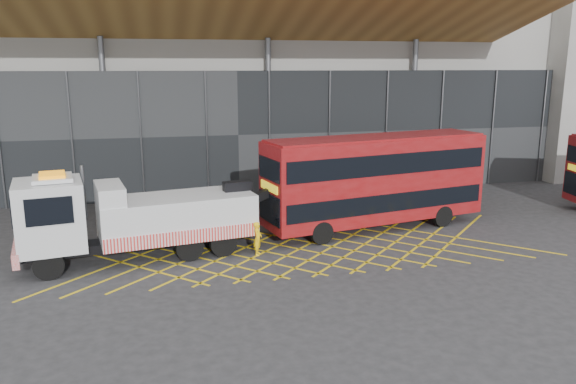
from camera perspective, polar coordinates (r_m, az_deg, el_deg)
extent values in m
plane|color=#29292B|center=(25.64, -5.83, -6.30)|extent=(120.00, 120.00, 0.00)
cube|color=yellow|center=(25.56, -16.65, -6.84)|extent=(7.16, 7.16, 0.01)
cube|color=yellow|center=(25.56, -16.65, -6.84)|extent=(7.16, 7.16, 0.01)
cube|color=yellow|center=(25.49, -13.04, -6.68)|extent=(7.16, 7.16, 0.01)
cube|color=yellow|center=(25.49, -13.04, -6.68)|extent=(7.16, 7.16, 0.01)
cube|color=yellow|center=(25.51, -9.42, -6.49)|extent=(7.16, 7.16, 0.01)
cube|color=yellow|center=(25.51, -9.42, -6.49)|extent=(7.16, 7.16, 0.01)
cube|color=yellow|center=(25.64, -5.83, -6.28)|extent=(7.16, 7.16, 0.01)
cube|color=yellow|center=(25.64, -5.83, -6.28)|extent=(7.16, 7.16, 0.01)
cube|color=yellow|center=(25.87, -2.30, -6.05)|extent=(7.16, 7.16, 0.01)
cube|color=yellow|center=(25.87, -2.30, -6.05)|extent=(7.16, 7.16, 0.01)
cube|color=yellow|center=(26.19, 1.16, -5.80)|extent=(7.16, 7.16, 0.01)
cube|color=yellow|center=(26.19, 1.16, -5.80)|extent=(7.16, 7.16, 0.01)
cube|color=yellow|center=(26.61, 4.52, -5.54)|extent=(7.16, 7.16, 0.01)
cube|color=yellow|center=(26.61, 4.52, -5.54)|extent=(7.16, 7.16, 0.01)
cube|color=yellow|center=(27.11, 7.77, -5.27)|extent=(7.16, 7.16, 0.01)
cube|color=yellow|center=(27.11, 7.77, -5.27)|extent=(7.16, 7.16, 0.01)
cube|color=yellow|center=(27.70, 10.88, -5.00)|extent=(7.16, 7.16, 0.01)
cube|color=yellow|center=(27.70, 10.88, -5.00)|extent=(7.16, 7.16, 0.01)
cube|color=yellow|center=(28.36, 13.85, -4.72)|extent=(7.16, 7.16, 0.01)
cube|color=yellow|center=(28.36, 13.85, -4.72)|extent=(7.16, 7.16, 0.01)
cube|color=yellow|center=(29.10, 16.68, -4.44)|extent=(7.16, 7.16, 0.01)
cube|color=yellow|center=(29.10, 16.68, -4.44)|extent=(7.16, 7.16, 0.01)
cube|color=gray|center=(43.35, -6.64, 13.57)|extent=(55.00, 14.00, 18.00)
cube|color=black|center=(36.36, -5.15, 5.87)|extent=(55.00, 0.80, 8.00)
cube|color=olive|center=(32.35, -8.18, 18.25)|extent=(40.00, 11.93, 4.07)
cylinder|color=#595B60|center=(35.87, -17.99, 6.81)|extent=(0.36, 0.36, 10.00)
cylinder|color=#595B60|center=(36.38, -1.99, 7.50)|extent=(0.36, 0.36, 10.00)
cylinder|color=#595B60|center=(39.50, 12.53, 7.62)|extent=(0.36, 0.36, 10.00)
cube|color=black|center=(25.65, -14.41, -4.85)|extent=(10.39, 2.88, 0.38)
cube|color=silver|center=(25.00, -23.02, -2.17)|extent=(3.05, 3.14, 2.83)
cube|color=black|center=(24.94, -26.16, -1.34)|extent=(0.47, 2.37, 1.20)
cube|color=red|center=(25.44, -25.82, -5.52)|extent=(0.76, 2.84, 0.60)
cube|color=orange|center=(24.65, -22.85, 1.62)|extent=(1.19, 1.46, 0.13)
cube|color=silver|center=(25.61, -11.16, -2.30)|extent=(7.13, 3.86, 1.74)
cube|color=red|center=(24.48, -10.41, -4.57)|extent=(6.66, 1.24, 0.60)
cube|color=silver|center=(24.92, -17.66, -0.11)|extent=(1.53, 2.77, 0.76)
cube|color=black|center=(26.06, -5.16, 0.50)|extent=(1.38, 0.77, 0.54)
cube|color=black|center=(26.52, -2.90, -0.45)|extent=(2.41, 0.79, 1.18)
cylinder|color=black|center=(24.40, -23.16, -6.83)|extent=(1.25, 0.59, 1.20)
cylinder|color=black|center=(26.57, -23.18, -5.25)|extent=(1.25, 0.59, 1.20)
cylinder|color=black|center=(25.28, -6.62, -5.17)|extent=(1.25, 0.59, 1.20)
cylinder|color=black|center=(27.38, -7.98, -3.79)|extent=(1.25, 0.59, 1.20)
cylinder|color=#595B60|center=(25.95, -20.04, -0.04)|extent=(0.15, 0.15, 2.40)
cube|color=maroon|center=(29.18, 8.91, 1.36)|extent=(12.15, 5.11, 4.18)
cube|color=black|center=(29.39, 8.84, -0.51)|extent=(11.70, 5.07, 0.92)
cube|color=black|center=(29.01, 8.97, 3.21)|extent=(11.70, 5.07, 1.02)
cube|color=black|center=(26.64, -1.90, -1.64)|extent=(0.55, 2.38, 1.40)
cube|color=black|center=(26.23, -1.93, 2.35)|extent=(0.55, 2.38, 1.02)
cube|color=yellow|center=(26.40, -1.93, 0.51)|extent=(0.45, 1.89, 0.38)
cube|color=maroon|center=(28.84, 9.05, 5.49)|extent=(11.88, 4.84, 0.13)
cylinder|color=black|center=(26.79, 3.44, -4.15)|extent=(1.16, 0.54, 1.12)
cylinder|color=black|center=(28.88, 1.16, -2.87)|extent=(1.16, 0.54, 1.12)
cylinder|color=black|center=(30.73, 15.41, -2.37)|extent=(1.16, 0.54, 1.12)
cylinder|color=black|center=(32.57, 12.66, -1.37)|extent=(1.16, 0.54, 1.12)
cube|color=black|center=(36.54, 27.15, 0.66)|extent=(0.38, 2.19, 1.28)
imported|color=yellow|center=(25.24, -3.10, -4.74)|extent=(0.53, 0.65, 1.53)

